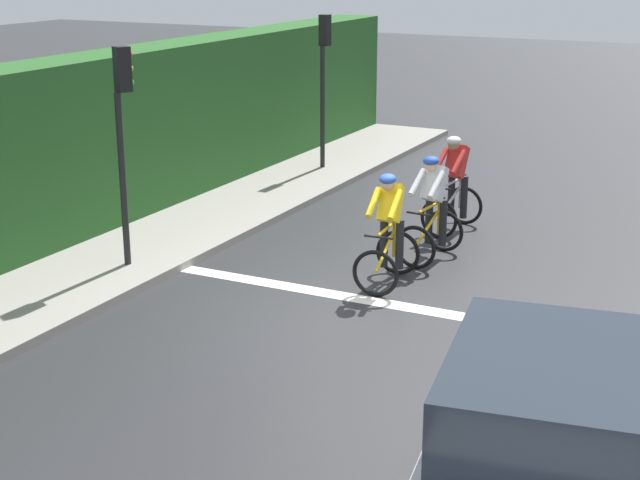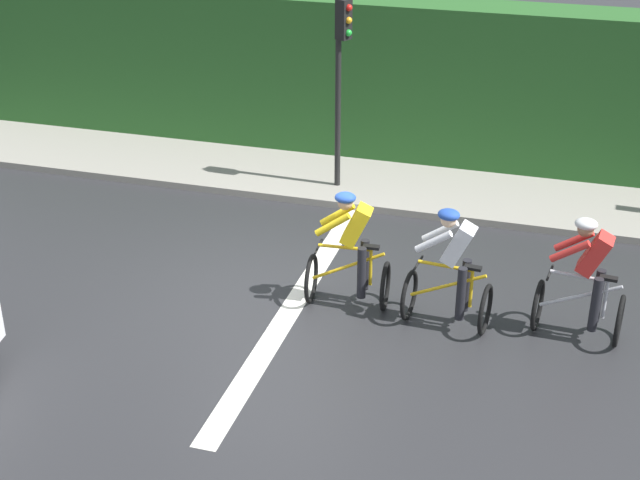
% 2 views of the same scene
% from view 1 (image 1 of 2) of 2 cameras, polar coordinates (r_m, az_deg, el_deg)
% --- Properties ---
extents(ground_plane, '(80.00, 80.00, 0.00)m').
position_cam_1_polar(ground_plane, '(12.78, 1.63, -4.28)').
color(ground_plane, '#28282B').
extents(sidewalk_kerb, '(2.80, 21.07, 0.12)m').
position_cam_1_polar(sidewalk_kerb, '(16.48, -9.12, 0.72)').
color(sidewalk_kerb, gray).
rests_on(sidewalk_kerb, ground).
extents(stone_wall_low, '(0.44, 21.07, 0.40)m').
position_cam_1_polar(stone_wall_low, '(16.96, -11.62, 1.55)').
color(stone_wall_low, gray).
rests_on(stone_wall_low, ground).
extents(hedge_wall, '(1.10, 21.07, 2.96)m').
position_cam_1_polar(hedge_wall, '(16.86, -12.69, 5.87)').
color(hedge_wall, '#265623').
rests_on(hedge_wall, ground).
extents(road_marking_stop_line, '(7.00, 0.30, 0.01)m').
position_cam_1_polar(road_marking_stop_line, '(13.18, 2.51, -3.58)').
color(road_marking_stop_line, silver).
rests_on(road_marking_stop_line, ground).
extents(cyclist_lead, '(0.79, 1.15, 1.66)m').
position_cam_1_polar(cyclist_lead, '(16.30, 8.08, 3.27)').
color(cyclist_lead, black).
rests_on(cyclist_lead, ground).
extents(cyclist_second, '(0.78, 1.14, 1.66)m').
position_cam_1_polar(cyclist_second, '(14.72, 6.76, 1.81)').
color(cyclist_second, black).
rests_on(cyclist_second, ground).
extents(cyclist_mid, '(0.76, 1.13, 1.66)m').
position_cam_1_polar(cyclist_mid, '(13.54, 4.15, 0.51)').
color(cyclist_mid, black).
rests_on(cyclist_mid, ground).
extents(car_white, '(2.35, 4.31, 1.76)m').
position_cam_1_polar(car_white, '(7.58, 13.13, -13.44)').
color(car_white, silver).
rests_on(car_white, ground).
extents(traffic_light_near_crossing, '(0.27, 0.29, 3.34)m').
position_cam_1_polar(traffic_light_near_crossing, '(14.06, -11.76, 6.80)').
color(traffic_light_near_crossing, black).
rests_on(traffic_light_near_crossing, ground).
extents(traffic_light_far_junction, '(0.21, 0.31, 3.34)m').
position_cam_1_polar(traffic_light_far_junction, '(20.28, 0.24, 10.27)').
color(traffic_light_far_junction, black).
rests_on(traffic_light_far_junction, ground).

